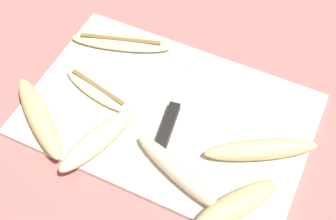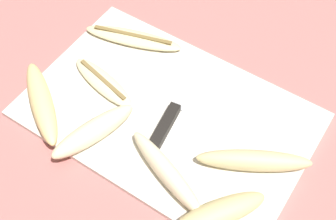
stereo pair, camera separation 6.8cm
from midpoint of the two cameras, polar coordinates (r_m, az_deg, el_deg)
name	(u,v)px [view 1 (the left image)]	position (r m, az deg, el deg)	size (l,w,h in m)	color
ground_plane	(168,117)	(0.87, -2.23, -0.95)	(4.00, 4.00, 0.00)	#B76B66
cutting_board	(168,115)	(0.87, -2.24, -0.73)	(0.52, 0.34, 0.01)	silver
knife	(171,118)	(0.85, -1.94, -1.07)	(0.05, 0.22, 0.02)	black
banana_mellow_near	(261,150)	(0.81, 8.90, -4.93)	(0.19, 0.13, 0.04)	beige
banana_cream_curved	(98,90)	(0.90, -10.65, 2.32)	(0.16, 0.08, 0.02)	beige
banana_soft_right	(121,42)	(0.97, -7.80, 8.07)	(0.21, 0.10, 0.02)	beige
banana_golden_short	(39,117)	(0.88, -17.60, -0.96)	(0.18, 0.15, 0.04)	#EDD689
banana_spotted_left	(236,205)	(0.76, 5.78, -11.57)	(0.13, 0.15, 0.04)	#DBC684
banana_pale_long	(97,140)	(0.82, -10.97, -3.74)	(0.09, 0.17, 0.04)	beige
banana_bright_far	(178,171)	(0.78, -1.32, -7.65)	(0.19, 0.10, 0.04)	beige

